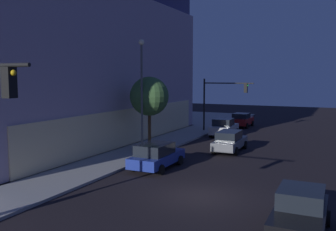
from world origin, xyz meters
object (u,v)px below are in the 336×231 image
Objects in this scene: street_lamp_sidewalk at (142,83)px; car_silver at (224,127)px; sidewalk_tree at (149,96)px; car_black at (300,212)px; traffic_light_far_corner at (220,96)px; car_grey at (230,141)px; car_blue at (156,155)px; car_red at (242,120)px.

car_silver is at bearing -15.31° from street_lamp_sidewalk.
sidewalk_tree is 1.32× the size of car_black.
street_lamp_sidewalk is at bearing 51.04° from car_black.
car_grey is at bearing -157.98° from traffic_light_far_corner.
street_lamp_sidewalk is 6.53m from car_blue.
sidewalk_tree is 10.66m from car_silver.
traffic_light_far_corner is 1.15× the size of car_grey.
car_grey is (3.85, -5.71, -4.58)m from street_lamp_sidewalk.
street_lamp_sidewalk is at bearing 164.69° from car_silver.
car_silver is at bearing 23.96° from car_black.
car_silver is at bearing -179.07° from car_red.
car_red is at bearing 0.36° from car_blue.
car_blue is at bearing -147.30° from sidewalk_tree.
sidewalk_tree reaches higher than car_blue.
car_silver is (21.11, 9.38, 0.03)m from car_black.
traffic_light_far_corner is at bearing 3.54° from car_blue.
car_grey is 1.12× the size of car_silver.
car_red is (5.55, -0.88, -3.08)m from traffic_light_far_corner.
street_lamp_sidewalk is at bearing 171.09° from traffic_light_far_corner.
street_lamp_sidewalk is 1.96× the size of car_silver.
street_lamp_sidewalk is 19.29m from car_red.
car_silver is (-1.88, -1.00, -3.04)m from traffic_light_far_corner.
street_lamp_sidewalk reaches higher than car_grey.
street_lamp_sidewalk is at bearing 123.97° from car_grey.
car_silver is at bearing -18.55° from sidewalk_tree.
car_silver is (9.56, -3.21, -3.43)m from sidewalk_tree.
car_silver is (11.07, -3.03, -4.55)m from street_lamp_sidewalk.
sidewalk_tree reaches higher than traffic_light_far_corner.
street_lamp_sidewalk reaches higher than car_red.
car_black is 1.03× the size of car_red.
traffic_light_far_corner reaches higher than car_red.
car_blue is 1.08× the size of car_red.
street_lamp_sidewalk is 1.48× the size of sidewalk_tree.
car_black is (-22.99, -10.38, -3.06)m from traffic_light_far_corner.
car_grey is 1.14× the size of car_red.
sidewalk_tree reaches higher than car_silver.
street_lamp_sidewalk reaches higher than car_black.
traffic_light_far_corner is 1.27× the size of car_black.
car_grey is at bearing -159.64° from car_silver.
car_grey is 7.70m from car_silver.
car_grey is at bearing -56.03° from street_lamp_sidewalk.
car_grey is (7.37, -2.66, -0.01)m from car_blue.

